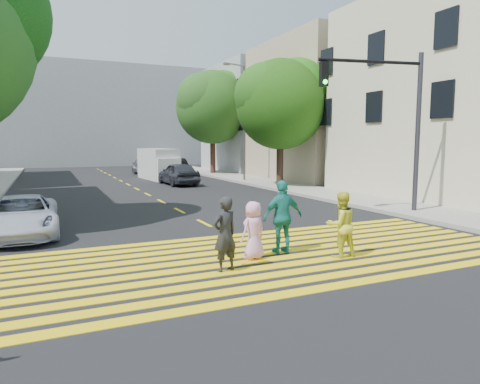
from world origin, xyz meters
TOP-DOWN VIEW (x-y plane):
  - ground at (0.00, 0.00)m, footprint 120.00×120.00m
  - sidewalk_right at (8.50, 15.00)m, footprint 3.00×60.00m
  - crosswalk at (0.00, 1.28)m, footprint 13.40×5.30m
  - lane_line at (0.00, 22.50)m, footprint 0.12×34.40m
  - building_right_cream at (15.00, 8.00)m, footprint 10.00×10.00m
  - building_right_tan at (15.00, 19.00)m, footprint 10.00×10.00m
  - building_right_grey at (15.00, 30.00)m, footprint 10.00×10.00m
  - backdrop_block at (0.00, 48.00)m, footprint 30.00×8.00m
  - tree_right_near at (8.27, 15.16)m, footprint 6.99×6.71m
  - tree_right_far at (8.38, 27.11)m, footprint 7.62×7.39m
  - pedestrian_man at (-1.44, 0.60)m, footprint 0.68×0.54m
  - pedestrian_woman at (1.54, 0.51)m, footprint 0.82×0.66m
  - pedestrian_child at (-0.46, 1.21)m, footprint 0.78×0.63m
  - pedestrian_extra at (0.46, 1.42)m, footprint 1.09×0.47m
  - white_sedan at (-5.60, 6.33)m, footprint 2.00×4.30m
  - dark_car_near at (2.99, 19.45)m, footprint 1.95×4.43m
  - silver_car at (3.12, 31.49)m, footprint 2.39×4.70m
  - dark_car_parked at (4.85, 26.43)m, footprint 1.79×4.55m
  - white_van at (2.87, 24.11)m, footprint 2.23×5.00m
  - traffic_signal at (7.00, 4.69)m, footprint 4.10×1.09m
  - street_lamp at (7.62, 19.42)m, footprint 1.82×0.64m

SIDE VIEW (x-z plane):
  - ground at x=0.00m, z-range 0.00..0.00m
  - lane_line at x=0.00m, z-range 0.00..0.01m
  - crosswalk at x=0.00m, z-range 0.00..0.01m
  - sidewalk_right at x=8.50m, z-range 0.00..0.15m
  - white_sedan at x=-5.60m, z-range 0.00..1.19m
  - silver_car at x=3.12m, z-range 0.00..1.31m
  - pedestrian_child at x=-0.46m, z-range 0.00..1.39m
  - dark_car_parked at x=4.85m, z-range 0.00..1.47m
  - dark_car_near at x=2.99m, z-range 0.00..1.48m
  - pedestrian_woman at x=1.54m, z-range 0.00..1.60m
  - pedestrian_man at x=-1.44m, z-range 0.00..1.63m
  - pedestrian_extra at x=0.46m, z-range 0.00..1.84m
  - white_van at x=2.87m, z-range -0.06..2.24m
  - traffic_signal at x=7.00m, z-range 0.90..7.01m
  - street_lamp at x=7.62m, z-range 0.60..8.76m
  - building_right_cream at x=15.00m, z-range 0.00..10.00m
  - building_right_tan at x=15.00m, z-range 0.00..10.00m
  - building_right_grey at x=15.00m, z-range 0.00..10.00m
  - tree_right_near at x=8.27m, z-range 1.39..9.28m
  - backdrop_block at x=0.00m, z-range 0.00..12.00m
  - tree_right_far at x=8.38m, z-range 1.58..10.60m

